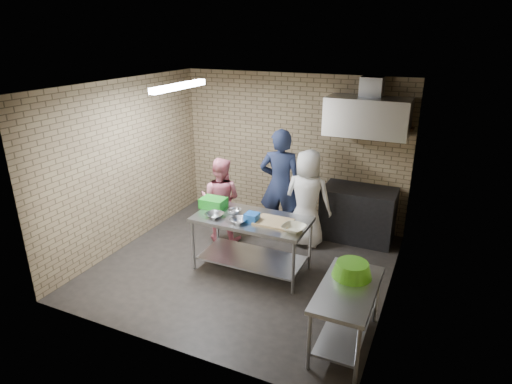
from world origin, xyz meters
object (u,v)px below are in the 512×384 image
prep_table (252,244)px  woman_pink (221,200)px  side_counter (346,316)px  green_basin (352,269)px  bottle_red (372,119)px  green_crate (213,203)px  man_navy (280,185)px  woman_white (307,198)px  blue_tub (252,217)px  stove (358,214)px

prep_table → woman_pink: size_ratio=1.15×
prep_table → side_counter: bearing=-32.6°
green_basin → bottle_red: bottle_red is taller
green_crate → man_navy: 1.25m
bottle_red → woman_white: bearing=-134.5°
bottle_red → prep_table: bearing=-123.2°
woman_white → prep_table: bearing=65.8°
blue_tub → stove: bearing=57.0°
side_counter → woman_white: 2.53m
side_counter → bottle_red: 3.44m
blue_tub → green_basin: (1.59, -0.71, -0.06)m
bottle_red → woman_pink: bottle_red is taller
man_navy → woman_white: man_navy is taller
bottle_red → woman_white: (-0.79, -0.80, -1.22)m
prep_table → green_crate: 0.86m
bottle_red → side_counter: bearing=-82.4°
green_crate → bottle_red: 2.89m
green_basin → man_navy: (-1.66, 1.97, 0.12)m
green_crate → woman_white: bearing=40.6°
side_counter → blue_tub: 1.95m
man_navy → bottle_red: bearing=-161.1°
prep_table → stove: size_ratio=1.39×
stove → man_navy: size_ratio=0.63×
bottle_red → man_navy: bottle_red is taller
prep_table → woman_white: bearing=67.2°
prep_table → man_navy: man_navy is taller
side_counter → man_navy: (-1.68, 2.22, 0.58)m
stove → green_basin: size_ratio=2.61×
woman_pink → green_basin: bearing=141.7°
bottle_red → man_navy: size_ratio=0.09×
side_counter → woman_pink: (-2.56, 1.76, 0.35)m
prep_table → green_basin: bearing=-26.4°
woman_pink → woman_white: bearing=-170.1°
side_counter → man_navy: size_ratio=0.63×
woman_pink → man_navy: bearing=-159.7°
green_crate → bottle_red: bearing=42.6°
green_basin → man_navy: bearing=130.0°
green_crate → blue_tub: (0.75, -0.22, -0.01)m
man_navy → woman_white: 0.51m
blue_tub → woman_pink: (-0.95, 0.79, -0.17)m
blue_tub → woman_pink: bearing=140.1°
side_counter → green_basin: bearing=94.6°
green_crate → woman_white: woman_white is taller
woman_white → stove: bearing=-144.1°
man_navy → green_basin: bearing=118.0°
man_navy → woman_pink: size_ratio=1.32×
blue_tub → woman_white: bearing=71.0°
green_crate → woman_white: 1.55m
prep_table → blue_tub: size_ratio=9.00×
woman_pink → woman_white: size_ratio=0.89×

